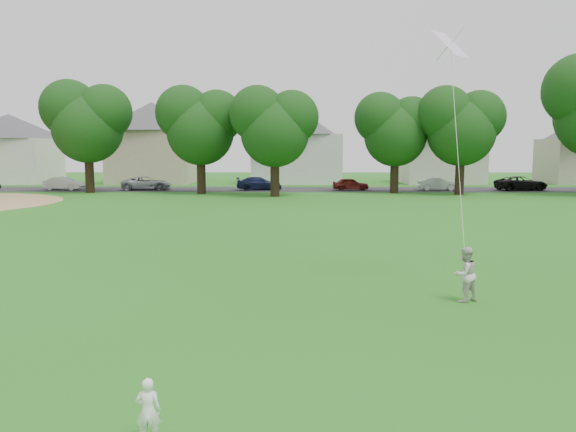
{
  "coord_description": "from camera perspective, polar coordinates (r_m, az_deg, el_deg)",
  "views": [
    {
      "loc": [
        -0.2,
        -10.67,
        3.83
      ],
      "look_at": [
        -0.35,
        2.0,
        2.3
      ],
      "focal_mm": 35.0,
      "sensor_mm": 36.0,
      "label": 1
    }
  ],
  "objects": [
    {
      "name": "ground",
      "position": [
        11.34,
        1.69,
        -12.86
      ],
      "size": [
        160.0,
        160.0,
        0.0
      ],
      "primitive_type": "plane",
      "color": "#236216",
      "rests_on": "ground"
    },
    {
      "name": "street",
      "position": [
        52.81,
        0.9,
        2.73
      ],
      "size": [
        90.0,
        7.0,
        0.01
      ],
      "primitive_type": "cube",
      "color": "#2D2D30",
      "rests_on": "ground"
    },
    {
      "name": "toddler",
      "position": [
        7.92,
        -14.01,
        -18.65
      ],
      "size": [
        0.34,
        0.24,
        0.89
      ],
      "primitive_type": "imported",
      "rotation": [
        0.0,
        0.0,
        3.22
      ],
      "color": "white",
      "rests_on": "ground"
    },
    {
      "name": "older_boy",
      "position": [
        14.8,
        17.52,
        -5.67
      ],
      "size": [
        0.85,
        0.79,
        1.39
      ],
      "primitive_type": "imported",
      "rotation": [
        0.0,
        0.0,
        3.64
      ],
      "color": "silver",
      "rests_on": "ground"
    },
    {
      "name": "kite",
      "position": [
        15.39,
        16.83,
        6.6
      ],
      "size": [
        1.29,
        1.64,
        6.21
      ],
      "color": "white",
      "rests_on": "ground"
    },
    {
      "name": "tree_row",
      "position": [
        46.77,
        4.96,
        10.17
      ],
      "size": [
        83.29,
        9.56,
        11.68
      ],
      "color": "black",
      "rests_on": "ground"
    },
    {
      "name": "parked_cars",
      "position": [
        52.08,
        6.97,
        3.3
      ],
      "size": [
        70.62,
        2.68,
        1.29
      ],
      "color": "black",
      "rests_on": "ground"
    },
    {
      "name": "house_row",
      "position": [
        62.69,
        -0.56,
        7.85
      ],
      "size": [
        76.98,
        14.0,
        10.51
      ],
      "color": "white",
      "rests_on": "ground"
    }
  ]
}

